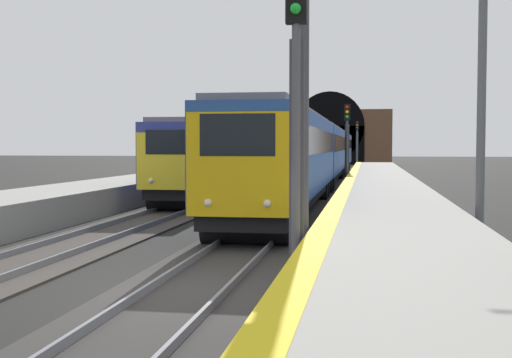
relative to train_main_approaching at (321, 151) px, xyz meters
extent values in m
plane|color=black|center=(-35.06, 0.00, -2.34)|extent=(320.00, 320.00, 0.00)
cube|color=#9E9B93|center=(-35.06, -3.86, -1.80)|extent=(112.00, 3.55, 1.07)
cube|color=yellow|center=(-35.06, -2.33, -1.27)|extent=(112.00, 0.50, 0.01)
cube|color=#383533|center=(-35.06, 0.00, -2.31)|extent=(160.00, 3.00, 0.06)
cube|color=gray|center=(-35.06, 0.72, -2.20)|extent=(160.00, 0.07, 0.15)
cube|color=gray|center=(-35.06, -0.72, -2.20)|extent=(160.00, 0.07, 0.15)
cube|color=#264C99|center=(-20.37, 0.00, 0.06)|extent=(20.02, 2.74, 2.93)
cube|color=black|center=(-20.37, 0.00, 0.54)|extent=(19.22, 2.77, 0.94)
cube|color=slate|center=(-20.37, 0.00, 1.63)|extent=(19.42, 2.33, 0.20)
cube|color=black|center=(-20.37, 0.00, -1.58)|extent=(19.62, 2.41, 0.49)
cylinder|color=black|center=(-29.00, -0.01, -1.89)|extent=(0.89, 2.51, 0.89)
cylinder|color=black|center=(-27.20, -0.01, -1.89)|extent=(0.89, 2.51, 0.89)
cylinder|color=black|center=(-13.55, 0.01, -1.89)|extent=(0.89, 2.51, 0.89)
cylinder|color=black|center=(-11.75, 0.01, -1.89)|extent=(0.89, 2.51, 0.89)
cube|color=#E5B20F|center=(-30.42, -0.01, -0.09)|extent=(0.12, 2.62, 2.62)
cube|color=black|center=(-30.47, -0.01, 0.65)|extent=(0.04, 1.91, 1.05)
sphere|color=#F2EACC|center=(-30.48, -0.76, -1.05)|extent=(0.20, 0.20, 0.20)
sphere|color=#F2EACC|center=(-30.48, 0.74, -1.05)|extent=(0.20, 0.20, 0.20)
cube|color=#264C99|center=(0.10, 0.00, 0.06)|extent=(20.02, 2.74, 2.93)
cube|color=black|center=(0.10, 0.00, 0.53)|extent=(19.22, 2.77, 0.99)
cube|color=slate|center=(0.10, 0.00, 1.63)|extent=(19.42, 2.33, 0.20)
cube|color=black|center=(0.10, 0.00, -1.58)|extent=(19.62, 2.41, 0.49)
cylinder|color=black|center=(-8.91, -0.01, -1.89)|extent=(0.89, 2.51, 0.89)
cylinder|color=black|center=(-7.11, -0.01, -1.89)|extent=(0.89, 2.51, 0.89)
cylinder|color=black|center=(7.31, 0.01, -1.89)|extent=(0.89, 2.51, 0.89)
cylinder|color=black|center=(9.11, 0.01, -1.89)|extent=(0.89, 2.51, 0.89)
cube|color=#264C99|center=(20.57, 0.00, 0.06)|extent=(20.02, 2.74, 2.93)
cube|color=black|center=(20.57, 0.00, 0.56)|extent=(19.22, 2.77, 0.90)
cube|color=slate|center=(20.57, 0.00, 1.63)|extent=(19.42, 2.33, 0.20)
cube|color=black|center=(20.57, 0.00, -1.58)|extent=(19.62, 2.41, 0.49)
cylinder|color=black|center=(11.53, -0.01, -1.89)|extent=(0.89, 2.51, 0.89)
cylinder|color=black|center=(13.33, -0.01, -1.89)|extent=(0.89, 2.51, 0.89)
cylinder|color=black|center=(27.82, 0.01, -1.89)|extent=(0.89, 2.51, 0.89)
cylinder|color=black|center=(29.62, 0.01, -1.89)|extent=(0.89, 2.51, 0.89)
cube|color=navy|center=(-12.23, 4.56, -0.01)|extent=(18.89, 3.36, 2.65)
cube|color=black|center=(-12.23, 4.56, 0.38)|extent=(18.14, 3.37, 0.90)
cube|color=slate|center=(-12.23, 4.56, 1.41)|extent=(18.31, 2.91, 0.20)
cube|color=black|center=(-12.23, 4.56, -1.53)|extent=(18.50, 3.00, 0.53)
cylinder|color=black|center=(-20.32, 4.36, -1.86)|extent=(1.02, 2.68, 0.95)
cylinder|color=black|center=(-18.52, 4.40, -1.86)|extent=(1.02, 2.68, 0.95)
cylinder|color=black|center=(-5.93, 4.71, -1.86)|extent=(1.02, 2.68, 0.95)
cylinder|color=black|center=(-4.13, 4.76, -1.86)|extent=(1.02, 2.68, 0.95)
cube|color=yellow|center=(-21.68, 4.33, -0.22)|extent=(0.19, 2.78, 2.23)
cube|color=black|center=(-21.73, 4.33, 0.52)|extent=(0.09, 2.03, 0.95)
sphere|color=#F2EACC|center=(-21.72, 3.53, -0.99)|extent=(0.20, 0.20, 0.20)
sphere|color=#F2EACC|center=(-21.76, 5.12, -0.99)|extent=(0.20, 0.20, 0.20)
cube|color=navy|center=(7.34, 4.56, -0.01)|extent=(18.89, 3.36, 2.65)
cube|color=black|center=(7.34, 4.56, 0.41)|extent=(18.14, 3.37, 0.75)
cube|color=slate|center=(7.34, 4.56, 1.41)|extent=(18.31, 2.91, 0.20)
cube|color=black|center=(7.34, 4.56, -1.53)|extent=(18.50, 3.00, 0.53)
cylinder|color=black|center=(-1.04, 4.35, -1.86)|extent=(1.02, 2.68, 0.95)
cylinder|color=black|center=(0.76, 4.40, -1.86)|extent=(1.02, 2.68, 0.95)
cylinder|color=black|center=(13.93, 4.72, -1.86)|extent=(1.02, 2.68, 0.95)
cylinder|color=black|center=(15.73, 4.77, -1.86)|extent=(1.02, 2.68, 0.95)
cube|color=black|center=(7.34, 4.56, 1.96)|extent=(1.34, 1.77, 0.90)
cylinder|color=#4C4C54|center=(-34.59, -1.91, 0.12)|extent=(0.16, 0.16, 4.92)
cube|color=#4C4C54|center=(-34.45, -1.91, 0.12)|extent=(0.04, 0.28, 4.43)
sphere|color=green|center=(-34.72, -1.91, 2.83)|extent=(0.20, 0.20, 0.20)
cylinder|color=#38383D|center=(-4.37, -1.91, -0.20)|extent=(0.16, 0.16, 4.28)
cube|color=black|center=(-4.37, -1.91, 2.46)|extent=(0.20, 0.38, 1.05)
cube|color=#38383D|center=(-4.23, -1.91, -0.20)|extent=(0.04, 0.28, 3.85)
sphere|color=red|center=(-4.50, -1.91, 2.79)|extent=(0.20, 0.20, 0.20)
sphere|color=yellow|center=(-4.50, -1.91, 2.49)|extent=(0.20, 0.20, 0.20)
sphere|color=green|center=(-4.50, -1.91, 2.19)|extent=(0.20, 0.20, 0.20)
cylinder|color=#4C4C54|center=(35.76, -1.91, 0.00)|extent=(0.16, 0.16, 4.67)
cube|color=black|center=(35.76, -1.91, 2.86)|extent=(0.20, 0.38, 1.05)
cube|color=#4C4C54|center=(35.90, -1.91, 0.00)|extent=(0.04, 0.28, 4.21)
sphere|color=red|center=(35.63, -1.91, 3.18)|extent=(0.20, 0.20, 0.20)
sphere|color=yellow|center=(35.63, -1.91, 2.88)|extent=(0.20, 0.20, 0.20)
sphere|color=green|center=(35.63, -1.91, 2.58)|extent=(0.20, 0.20, 0.20)
cylinder|color=#3F3F47|center=(-33.21, -1.88, 1.16)|extent=(0.28, 0.28, 6.99)
cube|color=brown|center=(51.86, 2.28, 1.64)|extent=(2.49, 17.83, 7.95)
cube|color=black|center=(50.56, 2.28, 0.44)|extent=(0.12, 9.98, 5.57)
cylinder|color=black|center=(50.56, 2.28, 3.23)|extent=(0.12, 9.98, 9.98)
cylinder|color=#595B60|center=(-29.02, -6.03, 1.83)|extent=(0.22, 0.22, 8.34)
camera|label=1|loc=(-46.75, -3.20, 0.38)|focal=46.98mm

